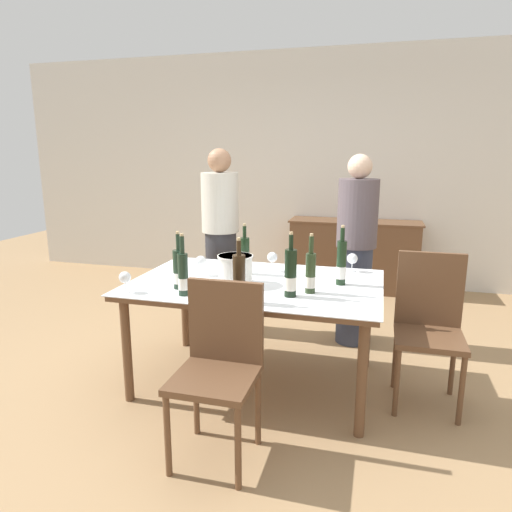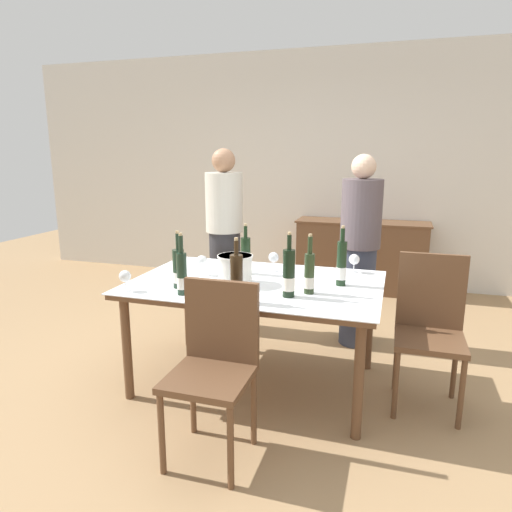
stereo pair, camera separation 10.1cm
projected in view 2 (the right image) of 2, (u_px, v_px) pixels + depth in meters
The scene contains 20 objects.
ground_plane at pixel (256, 382), 3.27m from camera, with size 12.00×12.00×0.00m, color #A37F56.
back_wall at pixel (324, 170), 5.58m from camera, with size 8.00×0.10×2.80m.
sideboard_cabinet at pixel (361, 256), 5.38m from camera, with size 1.52×0.46×0.83m.
dining_table at pixel (256, 291), 3.12m from camera, with size 1.68×1.10×0.75m.
ice_bucket at pixel (235, 269), 3.05m from camera, with size 0.24×0.24×0.19m.
wine_bottle_0 at pixel (246, 257), 3.29m from camera, with size 0.07×0.07×0.37m.
wine_bottle_1 at pixel (237, 280), 2.66m from camera, with size 0.08×0.08×0.39m.
wine_bottle_2 at pixel (179, 270), 2.95m from camera, with size 0.08×0.08×0.37m.
wine_bottle_3 at pixel (182, 274), 2.80m from camera, with size 0.06×0.06×0.39m.
wine_bottle_4 at pixel (341, 264), 3.00m from camera, with size 0.07×0.07×0.40m.
wine_bottle_5 at pixel (289, 275), 2.76m from camera, with size 0.08×0.08×0.40m.
wine_bottle_6 at pixel (309, 273), 2.83m from camera, with size 0.06×0.06×0.38m.
wine_glass_0 at pixel (202, 261), 3.27m from camera, with size 0.08×0.08×0.14m.
wine_glass_1 at pixel (274, 258), 3.36m from camera, with size 0.08×0.08×0.14m.
wine_glass_2 at pixel (125, 277), 2.89m from camera, with size 0.08×0.08×0.13m.
wine_glass_3 at pixel (354, 260), 3.33m from camera, with size 0.08×0.08×0.14m.
chair_right_end at pixel (430, 321), 2.91m from camera, with size 0.42×0.42×0.98m.
chair_near_front at pixel (215, 357), 2.42m from camera, with size 0.42×0.42×0.94m.
person_host at pixel (225, 241), 4.11m from camera, with size 0.33×0.33×1.64m.
person_guest_left at pixel (359, 252), 3.78m from camera, with size 0.33×0.33×1.60m.
Camera 2 is at (0.89, -2.86, 1.61)m, focal length 32.00 mm.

